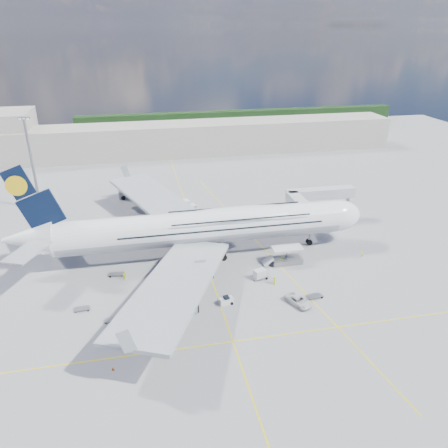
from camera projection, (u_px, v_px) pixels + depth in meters
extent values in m
plane|color=gray|center=(211.00, 278.00, 88.40)|extent=(300.00, 300.00, 0.00)
cube|color=yellow|center=(211.00, 278.00, 88.39)|extent=(0.25, 220.00, 0.01)
cube|color=yellow|center=(233.00, 342.00, 70.57)|extent=(120.00, 0.25, 0.01)
cube|color=yellow|center=(264.00, 249.00, 99.88)|extent=(14.16, 99.06, 0.01)
cylinder|color=white|center=(203.00, 227.00, 94.48)|extent=(62.00, 7.20, 7.20)
cylinder|color=#9EA0A5|center=(203.00, 228.00, 94.55)|extent=(60.76, 7.13, 7.13)
ellipsoid|color=white|center=(239.00, 216.00, 95.14)|extent=(36.00, 6.84, 3.76)
ellipsoid|color=white|center=(336.00, 216.00, 100.20)|extent=(11.52, 7.20, 7.20)
ellipsoid|color=black|center=(349.00, 212.00, 100.54)|extent=(3.84, 4.16, 1.44)
cone|color=white|center=(28.00, 239.00, 87.61)|extent=(10.00, 6.84, 6.84)
cube|color=black|center=(31.00, 197.00, 84.33)|extent=(11.02, 0.46, 14.61)
cylinder|color=yellow|center=(16.00, 185.00, 82.90)|extent=(4.00, 0.60, 4.00)
cube|color=#999EA3|center=(159.00, 202.00, 111.33)|extent=(25.49, 39.15, 3.35)
cube|color=#999EA3|center=(176.00, 285.00, 75.69)|extent=(25.49, 39.15, 3.35)
cylinder|color=#B7BABF|center=(183.00, 220.00, 106.56)|extent=(5.20, 3.50, 3.50)
cylinder|color=#B7BABF|center=(161.00, 206.00, 115.09)|extent=(5.20, 3.50, 3.50)
cylinder|color=#B7BABF|center=(198.00, 272.00, 84.29)|extent=(5.20, 3.50, 3.50)
cylinder|color=#B7BABF|center=(181.00, 306.00, 74.10)|extent=(5.20, 3.50, 3.50)
cylinder|color=gray|center=(310.00, 236.00, 101.00)|extent=(0.44, 0.44, 3.80)
cylinder|color=black|center=(309.00, 242.00, 101.64)|extent=(1.30, 0.90, 1.30)
cylinder|color=gray|center=(203.00, 246.00, 96.39)|extent=(0.56, 0.56, 3.80)
cylinder|color=black|center=(201.00, 245.00, 99.85)|extent=(1.50, 0.90, 1.50)
cube|color=#B7B7BC|center=(298.00, 203.00, 106.63)|extent=(3.00, 10.00, 2.60)
cube|color=#B7B7BC|center=(320.00, 193.00, 112.56)|extent=(18.00, 3.00, 2.60)
cylinder|color=gray|center=(300.00, 211.00, 111.14)|extent=(0.80, 0.80, 7.10)
cylinder|color=black|center=(299.00, 222.00, 112.43)|extent=(0.90, 0.80, 0.90)
cylinder|color=gray|center=(348.00, 204.00, 115.50)|extent=(1.00, 1.00, 7.10)
cube|color=gray|center=(346.00, 215.00, 116.81)|extent=(2.00, 2.00, 0.80)
cylinder|color=#B7B7BC|center=(304.00, 209.00, 103.24)|extent=(3.60, 3.60, 2.80)
cube|color=silver|center=(287.00, 248.00, 92.66)|extent=(6.50, 3.20, 0.35)
cube|color=gray|center=(286.00, 260.00, 93.88)|extent=(6.50, 3.20, 1.10)
cube|color=gray|center=(287.00, 254.00, 93.26)|extent=(0.22, 1.99, 3.00)
cylinder|color=black|center=(277.00, 265.00, 92.42)|extent=(0.70, 0.30, 0.70)
cube|color=silver|center=(268.00, 260.00, 92.92)|extent=(2.16, 2.60, 1.60)
cylinder|color=gray|center=(33.00, 166.00, 115.93)|extent=(0.70, 0.70, 25.00)
cube|color=gray|center=(24.00, 118.00, 110.66)|extent=(3.00, 0.40, 0.60)
cube|color=#B2AD9E|center=(168.00, 139.00, 170.55)|extent=(180.00, 16.00, 12.00)
cube|color=#193814|center=(240.00, 119.00, 218.84)|extent=(160.00, 6.00, 8.00)
cube|color=gray|center=(82.00, 308.00, 78.30)|extent=(2.76, 1.61, 0.16)
cylinder|color=black|center=(76.00, 311.00, 77.68)|extent=(0.39, 0.16, 0.39)
cylinder|color=black|center=(89.00, 307.00, 79.02)|extent=(0.39, 0.16, 0.39)
cube|color=gray|center=(112.00, 319.00, 75.39)|extent=(2.74, 1.47, 0.16)
cylinder|color=black|center=(106.00, 323.00, 74.75)|extent=(0.40, 0.16, 0.40)
cylinder|color=black|center=(119.00, 317.00, 76.13)|extent=(0.40, 0.16, 0.40)
cube|color=gray|center=(169.00, 283.00, 85.95)|extent=(3.04, 1.86, 0.17)
cylinder|color=black|center=(164.00, 286.00, 85.28)|extent=(0.42, 0.17, 0.42)
cylinder|color=black|center=(175.00, 282.00, 86.73)|extent=(0.42, 0.17, 0.42)
cube|color=gray|center=(116.00, 274.00, 89.10)|extent=(3.06, 1.88, 0.17)
cylinder|color=black|center=(110.00, 277.00, 88.42)|extent=(0.42, 0.17, 0.42)
cylinder|color=black|center=(122.00, 273.00, 89.88)|extent=(0.42, 0.17, 0.42)
cube|color=gray|center=(315.00, 296.00, 81.90)|extent=(3.05, 1.90, 0.17)
cylinder|color=black|center=(310.00, 299.00, 81.23)|extent=(0.42, 0.17, 0.42)
cylinder|color=black|center=(319.00, 294.00, 82.68)|extent=(0.42, 0.17, 0.42)
cube|color=gray|center=(260.00, 277.00, 87.99)|extent=(3.55, 2.61, 0.19)
cylinder|color=black|center=(255.00, 280.00, 87.25)|extent=(0.47, 0.19, 0.47)
cylinder|color=black|center=(265.00, 275.00, 88.85)|extent=(0.47, 0.19, 0.47)
cube|color=silver|center=(260.00, 273.00, 87.64)|extent=(2.71, 2.24, 1.59)
cube|color=silver|center=(226.00, 301.00, 79.86)|extent=(2.76, 1.68, 1.19)
cube|color=black|center=(226.00, 298.00, 79.56)|extent=(1.12, 1.26, 0.46)
cylinder|color=black|center=(222.00, 305.00, 79.39)|extent=(0.59, 0.23, 0.59)
cylinder|color=black|center=(231.00, 300.00, 80.63)|extent=(0.59, 0.23, 0.59)
cube|color=gray|center=(184.00, 211.00, 117.97)|extent=(6.49, 3.84, 1.88)
cube|color=silver|center=(181.00, 205.00, 117.10)|extent=(4.98, 3.49, 2.07)
cube|color=silver|center=(192.00, 207.00, 118.05)|extent=(2.22, 2.54, 1.50)
cube|color=black|center=(195.00, 206.00, 118.09)|extent=(0.65, 1.85, 0.85)
cylinder|color=black|center=(192.00, 213.00, 117.56)|extent=(1.03, 0.33, 1.03)
cylinder|color=black|center=(176.00, 211.00, 118.72)|extent=(1.03, 0.33, 1.03)
cube|color=#E9550C|center=(181.00, 207.00, 117.38)|extent=(5.04, 3.55, 0.47)
cube|color=gray|center=(131.00, 194.00, 129.37)|extent=(7.66, 3.60, 2.27)
cube|color=silver|center=(128.00, 187.00, 128.33)|extent=(5.75, 3.48, 2.50)
cube|color=silver|center=(141.00, 190.00, 129.47)|extent=(2.35, 2.84, 1.82)
cube|color=black|center=(143.00, 189.00, 129.52)|extent=(0.44, 2.27, 1.02)
cylinder|color=black|center=(140.00, 196.00, 128.88)|extent=(1.25, 0.40, 1.25)
cylinder|color=black|center=(123.00, 194.00, 130.29)|extent=(1.25, 0.40, 1.25)
imported|color=silver|center=(298.00, 301.00, 79.71)|extent=(4.51, 5.98, 1.51)
imported|color=#B9E818|center=(362.00, 255.00, 95.70)|extent=(0.66, 0.58, 1.53)
imported|color=#BCE918|center=(282.00, 261.00, 92.89)|extent=(1.07, 0.99, 1.75)
imported|color=#EAFF1A|center=(124.00, 276.00, 87.44)|extent=(0.88, 1.12, 1.77)
imported|color=#D9F519|center=(274.00, 281.00, 85.93)|extent=(0.68, 0.88, 1.61)
imported|color=#A1F019|center=(189.00, 292.00, 82.11)|extent=(1.28, 1.00, 1.74)
cone|color=#E9550C|center=(303.00, 229.00, 109.01)|extent=(0.45, 0.45, 0.57)
cube|color=#E9550C|center=(303.00, 230.00, 109.12)|extent=(0.39, 0.39, 0.03)
cone|color=#E9550C|center=(174.00, 239.00, 104.10)|extent=(0.40, 0.40, 0.50)
cube|color=#E9550C|center=(174.00, 239.00, 104.20)|extent=(0.34, 0.34, 0.03)
cone|color=#E9550C|center=(132.00, 227.00, 110.19)|extent=(0.46, 0.46, 0.59)
cube|color=#E9550C|center=(132.00, 228.00, 110.31)|extent=(0.40, 0.40, 0.03)
cone|color=#E9550C|center=(186.00, 296.00, 82.08)|extent=(0.41, 0.41, 0.52)
cube|color=#E9550C|center=(186.00, 297.00, 82.18)|extent=(0.35, 0.35, 0.03)
cone|color=#E9550C|center=(113.00, 369.00, 64.63)|extent=(0.41, 0.41, 0.52)
cube|color=#E9550C|center=(113.00, 370.00, 64.73)|extent=(0.35, 0.35, 0.03)
cone|color=#E9550C|center=(13.00, 264.00, 92.93)|extent=(0.41, 0.41, 0.52)
cube|color=#E9550C|center=(13.00, 265.00, 93.03)|extent=(0.35, 0.35, 0.03)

